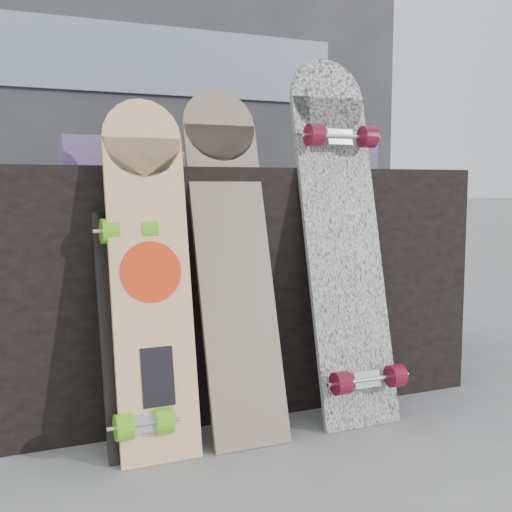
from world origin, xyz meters
name	(u,v)px	position (x,y,z in m)	size (l,w,h in m)	color
ground	(292,439)	(0.00, 0.00, 0.00)	(60.00, 60.00, 0.00)	slate
vendor_table	(231,282)	(0.00, 0.50, 0.40)	(1.60, 0.60, 0.80)	black
booth	(165,109)	(0.00, 1.35, 1.10)	(2.40, 0.22, 2.20)	#313136
merch_box_purple	(90,152)	(-0.49, 0.48, 0.85)	(0.18, 0.12, 0.10)	navy
merch_box_small	(351,154)	(0.46, 0.45, 0.86)	(0.14, 0.14, 0.12)	navy
merch_box_flat	(190,161)	(-0.13, 0.57, 0.83)	(0.22, 0.10, 0.06)	#D1B78C
longboard_geisha	(150,267)	(-0.39, 0.09, 0.52)	(0.22, 0.20, 0.99)	beige
longboard_celtic	(232,250)	(-0.13, 0.15, 0.55)	(0.23, 0.32, 1.04)	#D0B48D
longboard_cascadia	(343,230)	(0.24, 0.14, 0.60)	(0.26, 0.35, 1.16)	white
skateboard_dark	(132,310)	(-0.44, 0.11, 0.40)	(0.18, 0.29, 0.79)	black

